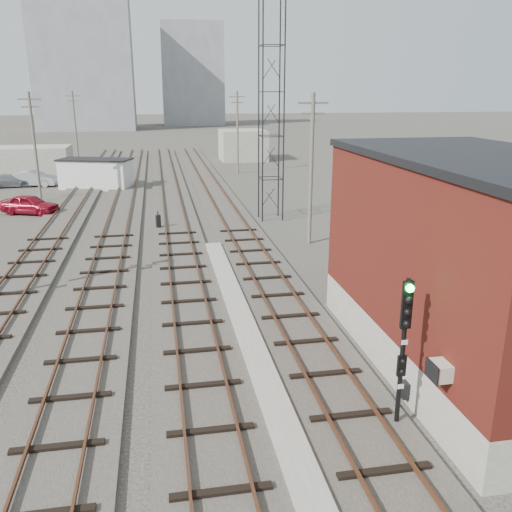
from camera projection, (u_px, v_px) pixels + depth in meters
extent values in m
plane|color=#282621|center=(180.00, 172.00, 62.66)|extent=(320.00, 320.00, 0.00)
cube|color=#332D28|center=(223.00, 208.00, 43.31)|extent=(3.20, 90.00, 0.20)
cube|color=#4C2816|center=(215.00, 205.00, 43.12)|extent=(0.07, 90.00, 0.12)
cube|color=#4C2816|center=(232.00, 205.00, 43.37)|extent=(0.07, 90.00, 0.12)
cube|color=#332D28|center=(173.00, 210.00, 42.63)|extent=(3.20, 90.00, 0.20)
cube|color=#4C2816|center=(164.00, 207.00, 42.44)|extent=(0.07, 90.00, 0.12)
cube|color=#4C2816|center=(182.00, 206.00, 42.68)|extent=(0.07, 90.00, 0.12)
cube|color=#332D28|center=(121.00, 212.00, 41.94)|extent=(3.20, 90.00, 0.20)
cube|color=#4C2816|center=(111.00, 209.00, 41.75)|extent=(0.07, 90.00, 0.12)
cube|color=#4C2816|center=(130.00, 208.00, 42.00)|extent=(0.07, 90.00, 0.12)
cube|color=#332D28|center=(67.00, 214.00, 41.26)|extent=(3.20, 90.00, 0.20)
cube|color=#4C2816|center=(57.00, 211.00, 41.07)|extent=(0.07, 90.00, 0.12)
cube|color=#4C2816|center=(77.00, 210.00, 41.31)|extent=(0.07, 90.00, 0.12)
cube|color=gray|center=(253.00, 351.00, 19.45)|extent=(0.90, 28.00, 0.26)
cube|color=gray|center=(464.00, 344.00, 18.59)|extent=(6.00, 12.00, 1.50)
cube|color=#5B1615|center=(476.00, 247.00, 17.56)|extent=(6.00, 12.00, 5.50)
cube|color=black|center=(487.00, 158.00, 16.72)|extent=(6.20, 12.20, 0.25)
cube|color=beige|center=(440.00, 371.00, 13.83)|extent=(0.45, 0.62, 0.45)
cube|color=black|center=(404.00, 390.00, 16.25)|extent=(0.20, 0.35, 0.50)
cylinder|color=black|center=(263.00, 115.00, 37.06)|extent=(0.10, 0.10, 15.00)
cylinder|color=black|center=(284.00, 114.00, 37.32)|extent=(0.10, 0.10, 15.00)
cylinder|color=black|center=(259.00, 114.00, 38.47)|extent=(0.10, 0.10, 15.00)
cylinder|color=black|center=(279.00, 114.00, 38.73)|extent=(0.10, 0.10, 15.00)
cylinder|color=#595147|center=(35.00, 148.00, 45.09)|extent=(0.24, 0.24, 9.00)
cube|color=#595147|center=(29.00, 99.00, 43.95)|extent=(1.80, 0.12, 0.12)
cube|color=#595147|center=(30.00, 107.00, 44.12)|extent=(1.40, 0.12, 0.12)
cylinder|color=#595147|center=(75.00, 128.00, 68.60)|extent=(0.24, 0.24, 9.00)
cube|color=#595147|center=(72.00, 96.00, 67.46)|extent=(1.80, 0.12, 0.12)
cube|color=#595147|center=(73.00, 101.00, 67.64)|extent=(1.40, 0.12, 0.12)
cylinder|color=#595147|center=(311.00, 171.00, 32.36)|extent=(0.24, 0.24, 9.00)
cube|color=#595147|center=(313.00, 103.00, 31.22)|extent=(1.80, 0.12, 0.12)
cube|color=#595147|center=(313.00, 114.00, 31.39)|extent=(1.40, 0.12, 0.12)
cylinder|color=#595147|center=(237.00, 133.00, 60.58)|extent=(0.24, 0.24, 9.00)
cube|color=#595147|center=(237.00, 97.00, 59.43)|extent=(1.80, 0.12, 0.12)
cube|color=#595147|center=(237.00, 102.00, 59.61)|extent=(1.40, 0.12, 0.12)
cube|color=gray|center=(84.00, 64.00, 125.71)|extent=(22.00, 14.00, 30.00)
cube|color=gray|center=(192.00, 75.00, 144.86)|extent=(16.00, 12.00, 26.00)
cube|color=gray|center=(33.00, 161.00, 59.45)|extent=(8.00, 5.00, 3.20)
cube|color=gray|center=(243.00, 145.00, 73.02)|extent=(6.00, 6.00, 4.00)
cube|color=gray|center=(396.00, 425.00, 15.29)|extent=(0.40, 0.40, 0.10)
cylinder|color=black|center=(402.00, 356.00, 14.65)|extent=(0.13, 0.13, 4.44)
cube|color=black|center=(407.00, 305.00, 14.20)|extent=(0.29, 0.10, 1.33)
sphere|color=#0CE533|center=(410.00, 288.00, 13.96)|extent=(0.22, 0.22, 0.22)
sphere|color=black|center=(409.00, 300.00, 14.06)|extent=(0.22, 0.22, 0.22)
sphere|color=black|center=(408.00, 312.00, 14.16)|extent=(0.22, 0.22, 0.22)
sphere|color=black|center=(407.00, 324.00, 14.26)|extent=(0.22, 0.22, 0.22)
cube|color=black|center=(402.00, 366.00, 14.72)|extent=(0.24, 0.09, 0.61)
cube|color=white|center=(405.00, 342.00, 14.45)|extent=(0.18, 0.02, 0.13)
cube|color=white|center=(401.00, 387.00, 14.84)|extent=(0.18, 0.02, 0.13)
cube|color=black|center=(158.00, 222.00, 36.63)|extent=(0.36, 0.36, 0.95)
cylinder|color=black|center=(158.00, 213.00, 36.45)|extent=(0.08, 0.08, 0.29)
cube|color=silver|center=(96.00, 174.00, 51.97)|extent=(7.09, 4.69, 2.73)
cube|color=black|center=(95.00, 159.00, 51.55)|extent=(7.37, 4.97, 0.13)
imported|color=maroon|center=(30.00, 204.00, 41.35)|extent=(4.71, 3.20, 1.49)
imported|color=#999BA0|center=(34.00, 179.00, 53.31)|extent=(4.85, 2.45, 1.53)
imported|color=slate|center=(10.00, 181.00, 52.87)|extent=(4.45, 2.21, 1.24)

